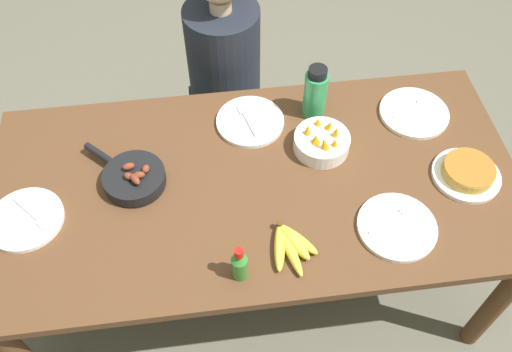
# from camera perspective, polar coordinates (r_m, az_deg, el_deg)

# --- Properties ---
(ground_plane) EXTENTS (14.00, 14.00, 0.00)m
(ground_plane) POSITION_cam_1_polar(r_m,az_deg,el_deg) (2.43, 0.00, -10.58)
(ground_plane) COLOR #666051
(dining_table) EXTENTS (1.79, 0.88, 0.72)m
(dining_table) POSITION_cam_1_polar(r_m,az_deg,el_deg) (1.89, 0.00, -2.13)
(dining_table) COLOR brown
(dining_table) RESTS_ON ground_plane
(banana_bunch) EXTENTS (0.15, 0.20, 0.04)m
(banana_bunch) POSITION_cam_1_polar(r_m,az_deg,el_deg) (1.67, 3.59, -7.14)
(banana_bunch) COLOR gold
(banana_bunch) RESTS_ON dining_table
(skillet) EXTENTS (0.27, 0.27, 0.08)m
(skillet) POSITION_cam_1_polar(r_m,az_deg,el_deg) (1.84, -12.77, -0.19)
(skillet) COLOR black
(skillet) RESTS_ON dining_table
(frittata_plate_center) EXTENTS (0.23, 0.23, 0.05)m
(frittata_plate_center) POSITION_cam_1_polar(r_m,az_deg,el_deg) (1.95, 21.36, 0.34)
(frittata_plate_center) COLOR white
(frittata_plate_center) RESTS_ON dining_table
(empty_plate_near_front) EXTENTS (0.25, 0.25, 0.02)m
(empty_plate_near_front) POSITION_cam_1_polar(r_m,az_deg,el_deg) (2.09, 16.29, 6.39)
(empty_plate_near_front) COLOR white
(empty_plate_near_front) RESTS_ON dining_table
(empty_plate_far_left) EXTENTS (0.25, 0.25, 0.02)m
(empty_plate_far_left) POSITION_cam_1_polar(r_m,az_deg,el_deg) (1.98, -0.63, 5.76)
(empty_plate_far_left) COLOR white
(empty_plate_far_left) RESTS_ON dining_table
(empty_plate_far_right) EXTENTS (0.25, 0.25, 0.02)m
(empty_plate_far_right) POSITION_cam_1_polar(r_m,az_deg,el_deg) (1.77, 14.61, -5.19)
(empty_plate_far_right) COLOR white
(empty_plate_far_right) RESTS_ON dining_table
(empty_plate_mid_edge) EXTENTS (0.24, 0.24, 0.02)m
(empty_plate_mid_edge) POSITION_cam_1_polar(r_m,az_deg,el_deg) (1.87, -23.07, -4.23)
(empty_plate_mid_edge) COLOR white
(empty_plate_mid_edge) RESTS_ON dining_table
(fruit_bowl_mango) EXTENTS (0.20, 0.20, 0.11)m
(fruit_bowl_mango) POSITION_cam_1_polar(r_m,az_deg,el_deg) (1.90, 6.93, 3.61)
(fruit_bowl_mango) COLOR white
(fruit_bowl_mango) RESTS_ON dining_table
(water_bottle) EXTENTS (0.08, 0.08, 0.21)m
(water_bottle) POSITION_cam_1_polar(r_m,az_deg,el_deg) (1.96, 6.27, 8.70)
(water_bottle) COLOR #2D9351
(water_bottle) RESTS_ON dining_table
(hot_sauce_bottle) EXTENTS (0.05, 0.05, 0.15)m
(hot_sauce_bottle) POSITION_cam_1_polar(r_m,az_deg,el_deg) (1.58, -1.74, -9.28)
(hot_sauce_bottle) COLOR #337F2D
(hot_sauce_bottle) RESTS_ON dining_table
(person_figure) EXTENTS (0.33, 0.33, 1.16)m
(person_figure) POSITION_cam_1_polar(r_m,az_deg,el_deg) (2.42, -3.18, 8.56)
(person_figure) COLOR black
(person_figure) RESTS_ON ground_plane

